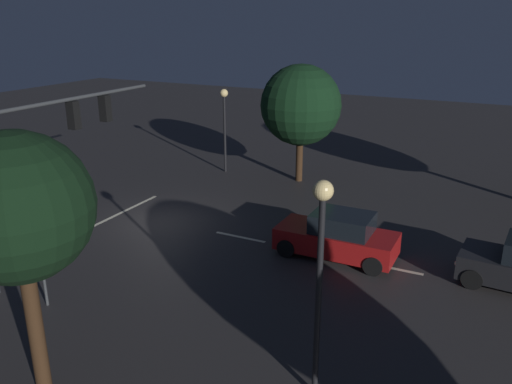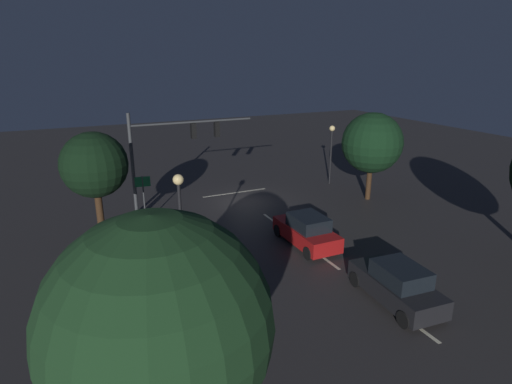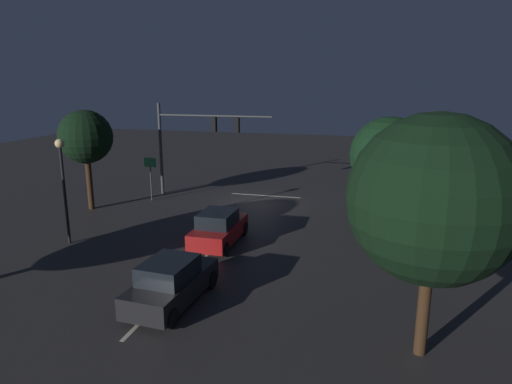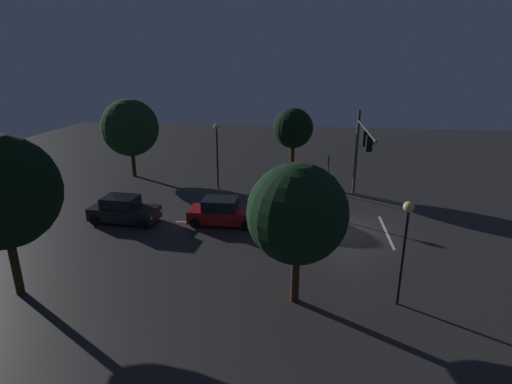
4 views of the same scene
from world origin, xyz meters
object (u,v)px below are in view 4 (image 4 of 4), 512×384
object	(u,v)px
tree_left_far	(297,214)
car_distant	(124,210)
street_lamp_left_kerb	(405,233)
tree_left_near	(0,192)
car_approaching	(223,212)
traffic_signal_assembly	(362,144)
street_lamp_right_kerb	(217,144)
route_sign	(328,166)
tree_right_near	(130,128)
tree_right_far	(293,128)

from	to	relation	value
tree_left_far	car_distant	bearing A→B (deg)	55.68
street_lamp_left_kerb	tree_left_near	xyz separation A→B (m)	(-1.21, 16.49, 1.47)
tree_left_far	car_approaching	bearing A→B (deg)	30.77
tree_left_near	traffic_signal_assembly	bearing A→B (deg)	-49.91
street_lamp_left_kerb	tree_left_near	size ratio (longest dim) A/B	0.65
tree_left_near	street_lamp_right_kerb	bearing A→B (deg)	-18.78
street_lamp_left_kerb	street_lamp_right_kerb	bearing A→B (deg)	36.25
traffic_signal_assembly	street_lamp_left_kerb	bearing A→B (deg)	-178.85
street_lamp_left_kerb	route_sign	bearing A→B (deg)	8.73
tree_right_near	tree_left_far	xyz separation A→B (m)	(-17.93, -14.83, -0.30)
car_approaching	car_distant	size ratio (longest dim) A/B	0.98
traffic_signal_assembly	street_lamp_left_kerb	world-z (taller)	traffic_signal_assembly
street_lamp_right_kerb	street_lamp_left_kerb	bearing A→B (deg)	-143.75
tree_right_near	tree_left_near	bearing A→B (deg)	-171.86
street_lamp_right_kerb	tree_left_far	size ratio (longest dim) A/B	0.86
route_sign	tree_left_near	distance (m)	21.65
car_distant	tree_left_far	distance (m)	13.84
street_lamp_left_kerb	tree_right_far	xyz separation A→B (m)	(17.66, 5.16, 1.27)
route_sign	tree_left_far	world-z (taller)	tree_left_far
tree_left_near	tree_right_far	bearing A→B (deg)	-30.97
car_approaching	route_sign	world-z (taller)	route_sign
street_lamp_left_kerb	tree_right_near	world-z (taller)	tree_right_near
traffic_signal_assembly	tree_right_near	world-z (taller)	tree_right_near
street_lamp_right_kerb	tree_right_near	xyz separation A→B (m)	(2.67, 8.20, 0.68)
traffic_signal_assembly	street_lamp_right_kerb	bearing A→B (deg)	76.78
car_approaching	street_lamp_right_kerb	xyz separation A→B (m)	(7.26, 1.87, 2.85)
route_sign	tree_right_far	xyz separation A→B (m)	(2.73, 2.87, 2.41)
route_sign	tree_right_near	world-z (taller)	tree_right_near
street_lamp_right_kerb	tree_right_near	distance (m)	8.65
street_lamp_left_kerb	tree_right_far	distance (m)	18.44
car_approaching	tree_right_near	bearing A→B (deg)	45.41
tree_right_near	tree_left_far	distance (m)	23.27
street_lamp_right_kerb	tree_left_near	world-z (taller)	tree_left_near
street_lamp_right_kerb	tree_left_far	xyz separation A→B (m)	(-15.26, -6.63, 0.38)
car_distant	traffic_signal_assembly	bearing A→B (deg)	-71.30
car_approaching	route_sign	bearing A→B (deg)	-43.41
tree_left_far	tree_right_far	world-z (taller)	tree_right_far
tree_right_far	car_distant	bearing A→B (deg)	135.14
street_lamp_left_kerb	street_lamp_right_kerb	world-z (taller)	street_lamp_right_kerb
tree_left_near	tree_right_far	size ratio (longest dim) A/B	1.15
car_approaching	street_lamp_left_kerb	xyz separation A→B (m)	(-7.72, -9.11, 2.48)
street_lamp_right_kerb	route_sign	bearing A→B (deg)	-90.31
route_sign	tree_left_far	size ratio (longest dim) A/B	0.48
car_distant	street_lamp_left_kerb	size ratio (longest dim) A/B	0.97
tree_left_near	tree_right_far	distance (m)	22.01
tree_right_near	tree_right_far	distance (m)	14.02
street_lamp_right_kerb	tree_right_far	bearing A→B (deg)	-65.24
tree_right_far	car_approaching	bearing A→B (deg)	158.32
tree_right_far	traffic_signal_assembly	bearing A→B (deg)	-136.67
tree_right_near	tree_right_far	world-z (taller)	tree_right_near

